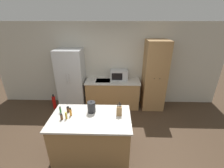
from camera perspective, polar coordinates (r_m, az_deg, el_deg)
name	(u,v)px	position (r m, az deg, el deg)	size (l,w,h in m)	color
ground_plane	(102,156)	(3.52, -3.67, -25.65)	(14.00, 14.00, 0.00)	#423021
wall_back	(108,65)	(4.81, -1.67, 7.23)	(7.20, 0.06, 2.60)	beige
refrigerator	(72,79)	(4.80, -15.11, 1.69)	(0.77, 0.65, 1.86)	#B7BABC
back_counter	(113,93)	(4.83, 0.20, -3.59)	(1.68, 0.62, 0.90)	#9E7547
pantry_cabinet	(154,76)	(4.71, 15.82, 2.91)	(0.65, 0.63, 2.13)	#9E7547
kitchen_island	(92,135)	(3.28, -7.74, -18.81)	(1.56, 0.91, 0.92)	#9E7547
microwave	(119,75)	(4.68, 2.70, 3.53)	(0.54, 0.34, 0.31)	#B2B5B7
knife_block	(119,111)	(2.97, 2.74, -10.14)	(0.10, 0.08, 0.29)	#9E7547
spice_bottle_tall_dark	(66,116)	(3.02, -17.07, -11.46)	(0.04, 0.04, 0.14)	gold
spice_bottle_short_red	(61,117)	(3.03, -18.69, -11.70)	(0.05, 0.05, 0.13)	#563319
spice_bottle_amber_oil	(60,110)	(3.23, -19.09, -9.24)	(0.04, 0.04, 0.14)	#337033
spice_bottle_green_herb	(68,109)	(3.21, -16.38, -9.25)	(0.06, 0.06, 0.12)	#563319
spice_bottle_pale_salt	(71,112)	(3.08, -15.49, -10.22)	(0.04, 0.04, 0.17)	orange
kettle	(91,107)	(3.08, -7.83, -8.68)	(0.16, 0.16, 0.25)	#232326
fire_extinguisher	(54,102)	(5.14, -21.14, -6.51)	(0.11, 0.11, 0.49)	red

